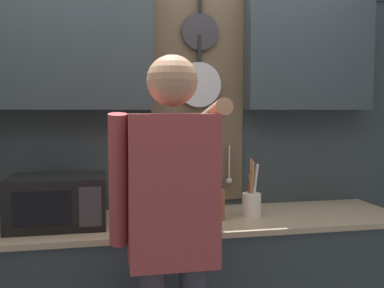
# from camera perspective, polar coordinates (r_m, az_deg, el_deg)

# --- Properties ---
(back_wall_unit) EXTENTS (3.00, 0.20, 2.40)m
(back_wall_unit) POSITION_cam_1_polar(r_m,az_deg,el_deg) (2.65, -1.02, 3.99)
(back_wall_unit) COLOR #2D383D
(back_wall_unit) RESTS_ON ground_plane
(microwave) EXTENTS (0.50, 0.35, 0.27)m
(microwave) POSITION_cam_1_polar(r_m,az_deg,el_deg) (2.38, -17.46, -7.27)
(microwave) COLOR black
(microwave) RESTS_ON base_cabinet_counter
(knife_block) EXTENTS (0.12, 0.16, 0.25)m
(knife_block) POSITION_cam_1_polar(r_m,az_deg,el_deg) (2.45, 2.80, -7.76)
(knife_block) COLOR brown
(knife_block) RESTS_ON base_cabinet_counter
(utensil_crock) EXTENTS (0.11, 0.11, 0.34)m
(utensil_crock) POSITION_cam_1_polar(r_m,az_deg,el_deg) (2.52, 7.96, -7.55)
(utensil_crock) COLOR white
(utensil_crock) RESTS_ON base_cabinet_counter
(person) EXTENTS (0.54, 0.69, 1.77)m
(person) POSITION_cam_1_polar(r_m,az_deg,el_deg) (1.89, -2.64, -10.04)
(person) COLOR #383842
(person) RESTS_ON ground_plane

